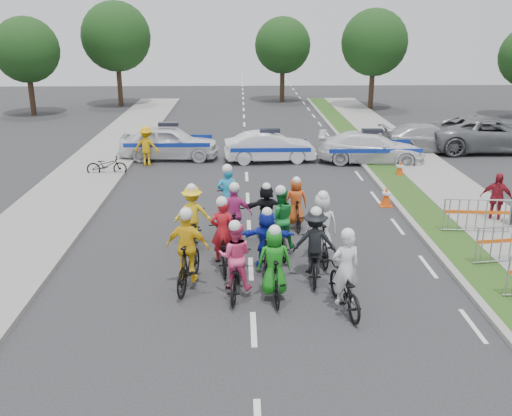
{
  "coord_description": "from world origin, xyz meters",
  "views": [
    {
      "loc": [
        -0.24,
        -10.41,
        6.13
      ],
      "look_at": [
        0.18,
        4.65,
        1.1
      ],
      "focal_mm": 40.0,
      "sensor_mm": 36.0,
      "label": 1
    }
  ],
  "objects_px": {
    "rider_6": "(223,244)",
    "cone_0": "(386,196)",
    "rider_4": "(314,251)",
    "rider_12": "(228,207)",
    "tree_3": "(116,37)",
    "rider_3": "(188,257)",
    "civilian_sedan": "(428,138)",
    "rider_10": "(193,221)",
    "rider_1": "(274,270)",
    "tree_1": "(374,43)",
    "rider_8": "(280,228)",
    "rider_0": "(344,283)",
    "barrier_2": "(476,217)",
    "police_car_2": "(371,148)",
    "rider_11": "(266,214)",
    "police_car_1": "(270,147)",
    "rider_5": "(267,245)",
    "marshal_hiviz": "(147,146)",
    "rider_13": "(296,208)",
    "parked_bike": "(107,165)",
    "spectator_2": "(496,198)",
    "cone_1": "(400,169)",
    "rider_7": "(321,234)",
    "tree_4": "(283,45)",
    "rider_9": "(235,223)",
    "police_car_0": "(169,142)",
    "rider_2": "(235,267)",
    "civilian_suv": "(489,134)",
    "barrier_1": "(511,246)"
  },
  "relations": [
    {
      "from": "rider_6",
      "to": "cone_0",
      "type": "xyz_separation_m",
      "value": [
        5.44,
        4.93,
        -0.3
      ]
    },
    {
      "from": "rider_4",
      "to": "rider_12",
      "type": "distance_m",
      "value": 4.27
    },
    {
      "from": "cone_0",
      "to": "tree_3",
      "type": "bearing_deg",
      "value": 119.82
    },
    {
      "from": "rider_3",
      "to": "civilian_sedan",
      "type": "relative_size",
      "value": 0.44
    },
    {
      "from": "rider_10",
      "to": "cone_0",
      "type": "bearing_deg",
      "value": -153.5
    },
    {
      "from": "rider_1",
      "to": "tree_1",
      "type": "xyz_separation_m",
      "value": [
        8.5,
        28.65,
        3.82
      ]
    },
    {
      "from": "rider_10",
      "to": "cone_0",
      "type": "height_order",
      "value": "rider_10"
    },
    {
      "from": "rider_8",
      "to": "rider_0",
      "type": "bearing_deg",
      "value": 104.51
    },
    {
      "from": "rider_10",
      "to": "barrier_2",
      "type": "bearing_deg",
      "value": -177.72
    },
    {
      "from": "police_car_2",
      "to": "rider_11",
      "type": "bearing_deg",
      "value": 160.52
    },
    {
      "from": "rider_4",
      "to": "police_car_1",
      "type": "relative_size",
      "value": 0.48
    },
    {
      "from": "rider_0",
      "to": "tree_1",
      "type": "relative_size",
      "value": 0.29
    },
    {
      "from": "rider_4",
      "to": "rider_0",
      "type": "bearing_deg",
      "value": 111.54
    },
    {
      "from": "rider_0",
      "to": "tree_3",
      "type": "bearing_deg",
      "value": -79.84
    },
    {
      "from": "civilian_sedan",
      "to": "tree_1",
      "type": "relative_size",
      "value": 0.67
    },
    {
      "from": "rider_4",
      "to": "tree_3",
      "type": "distance_m",
      "value": 31.7
    },
    {
      "from": "rider_5",
      "to": "marshal_hiviz",
      "type": "bearing_deg",
      "value": -62.92
    },
    {
      "from": "rider_13",
      "to": "cone_0",
      "type": "height_order",
      "value": "rider_13"
    },
    {
      "from": "rider_0",
      "to": "rider_13",
      "type": "height_order",
      "value": "rider_0"
    },
    {
      "from": "rider_11",
      "to": "parked_bike",
      "type": "height_order",
      "value": "rider_11"
    },
    {
      "from": "civilian_sedan",
      "to": "rider_4",
      "type": "bearing_deg",
      "value": 150.51
    },
    {
      "from": "police_car_1",
      "to": "police_car_2",
      "type": "xyz_separation_m",
      "value": [
        4.49,
        -0.35,
        0.01
      ]
    },
    {
      "from": "spectator_2",
      "to": "cone_1",
      "type": "height_order",
      "value": "spectator_2"
    },
    {
      "from": "rider_7",
      "to": "rider_10",
      "type": "relative_size",
      "value": 1.07
    },
    {
      "from": "rider_5",
      "to": "police_car_1",
      "type": "bearing_deg",
      "value": -89.0
    },
    {
      "from": "police_car_1",
      "to": "rider_0",
      "type": "bearing_deg",
      "value": 179.36
    },
    {
      "from": "cone_1",
      "to": "marshal_hiviz",
      "type": "bearing_deg",
      "value": 167.89
    },
    {
      "from": "civilian_sedan",
      "to": "rider_6",
      "type": "bearing_deg",
      "value": 142.24
    },
    {
      "from": "barrier_2",
      "to": "rider_3",
      "type": "bearing_deg",
      "value": -158.41
    },
    {
      "from": "spectator_2",
      "to": "tree_4",
      "type": "bearing_deg",
      "value": 130.19
    },
    {
      "from": "police_car_2",
      "to": "tree_1",
      "type": "xyz_separation_m",
      "value": [
        3.45,
        15.76,
        3.86
      ]
    },
    {
      "from": "barrier_2",
      "to": "rider_9",
      "type": "bearing_deg",
      "value": -173.9
    },
    {
      "from": "police_car_1",
      "to": "cone_1",
      "type": "distance_m",
      "value": 5.87
    },
    {
      "from": "police_car_0",
      "to": "rider_2",
      "type": "bearing_deg",
      "value": -164.06
    },
    {
      "from": "rider_12",
      "to": "tree_1",
      "type": "height_order",
      "value": "tree_1"
    },
    {
      "from": "rider_5",
      "to": "rider_7",
      "type": "relative_size",
      "value": 0.89
    },
    {
      "from": "rider_2",
      "to": "rider_10",
      "type": "distance_m",
      "value": 3.29
    },
    {
      "from": "rider_11",
      "to": "rider_12",
      "type": "xyz_separation_m",
      "value": [
        -1.13,
        0.86,
        -0.05
      ]
    },
    {
      "from": "rider_5",
      "to": "cone_1",
      "type": "xyz_separation_m",
      "value": [
        5.81,
        8.95,
        -0.4
      ]
    },
    {
      "from": "rider_0",
      "to": "civilian_suv",
      "type": "xyz_separation_m",
      "value": [
        9.74,
        15.59,
        0.19
      ]
    },
    {
      "from": "rider_13",
      "to": "civilian_sedan",
      "type": "bearing_deg",
      "value": -130.88
    },
    {
      "from": "tree_3",
      "to": "barrier_1",
      "type": "bearing_deg",
      "value": -61.56
    },
    {
      "from": "police_car_0",
      "to": "cone_0",
      "type": "relative_size",
      "value": 6.38
    },
    {
      "from": "spectator_2",
      "to": "cone_0",
      "type": "distance_m",
      "value": 3.5
    },
    {
      "from": "rider_3",
      "to": "rider_8",
      "type": "distance_m",
      "value": 3.09
    },
    {
      "from": "barrier_1",
      "to": "rider_6",
      "type": "bearing_deg",
      "value": 179.14
    },
    {
      "from": "rider_11",
      "to": "spectator_2",
      "type": "distance_m",
      "value": 7.27
    },
    {
      "from": "rider_3",
      "to": "barrier_1",
      "type": "bearing_deg",
      "value": -162.38
    },
    {
      "from": "rider_4",
      "to": "tree_1",
      "type": "height_order",
      "value": "tree_1"
    },
    {
      "from": "rider_7",
      "to": "tree_1",
      "type": "distance_m",
      "value": 27.75
    }
  ]
}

